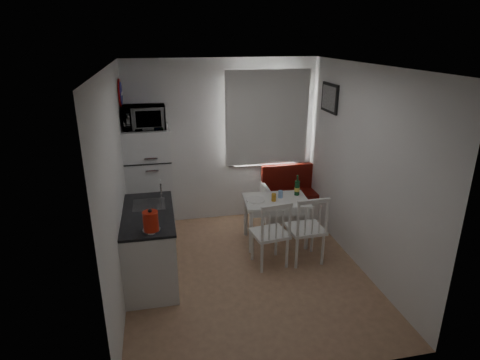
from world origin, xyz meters
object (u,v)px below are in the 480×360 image
at_px(chair_right, 309,223).
at_px(dining_table, 276,204).
at_px(bench, 297,200).
at_px(microwave, 144,117).
at_px(fridge, 150,182).
at_px(wine_bottle, 297,185).
at_px(kitchen_counter, 150,245).
at_px(kettle, 151,221).
at_px(chair_left, 272,228).

bearing_deg(chair_right, dining_table, 108.54).
relative_size(bench, microwave, 2.10).
height_order(dining_table, fridge, fridge).
height_order(dining_table, wine_bottle, wine_bottle).
relative_size(kitchen_counter, fridge, 0.79).
distance_m(kitchen_counter, dining_table, 1.88).
bearing_deg(fridge, kettle, -89.03).
xyz_separation_m(bench, wine_bottle, (-0.27, -0.69, 0.55)).
relative_size(kitchen_counter, kettle, 4.99).
xyz_separation_m(bench, kettle, (-2.37, -1.89, 0.74)).
bearing_deg(kettle, bench, 38.57).
distance_m(chair_left, wine_bottle, 1.01).
bearing_deg(chair_right, chair_left, 177.69).
height_order(kitchen_counter, wine_bottle, kitchen_counter).
distance_m(fridge, wine_bottle, 2.20).
distance_m(chair_right, fridge, 2.45).
bearing_deg(kettle, fridge, 90.97).
bearing_deg(bench, fridge, -177.41).
xyz_separation_m(chair_left, chair_right, (0.50, -0.00, 0.02)).
xyz_separation_m(chair_right, kettle, (-1.99, -0.42, 0.43)).
distance_m(chair_right, wine_bottle, 0.81).
height_order(bench, microwave, microwave).
xyz_separation_m(chair_right, fridge, (-2.02, 1.36, 0.23)).
bearing_deg(wine_bottle, kitchen_counter, -162.91).
relative_size(kitchen_counter, wine_bottle, 4.29).
bearing_deg(chair_left, wine_bottle, 43.75).
height_order(chair_right, microwave, microwave).
height_order(bench, dining_table, bench).
bearing_deg(microwave, fridge, 90.00).
bearing_deg(wine_bottle, microwave, 165.85).
xyz_separation_m(kitchen_counter, kettle, (0.05, -0.54, 0.58)).
bearing_deg(microwave, dining_table, -19.72).
height_order(fridge, kettle, fridge).
relative_size(fridge, kettle, 6.29).
relative_size(kitchen_counter, dining_table, 1.37).
distance_m(dining_table, wine_bottle, 0.43).
relative_size(chair_left, fridge, 0.30).
height_order(kitchen_counter, microwave, microwave).
height_order(kettle, wine_bottle, kettle).
distance_m(kitchen_counter, chair_right, 2.05).
distance_m(microwave, wine_bottle, 2.40).
distance_m(kettle, wine_bottle, 2.42).
bearing_deg(fridge, bench, 2.59).
xyz_separation_m(kettle, wine_bottle, (2.09, 1.19, -0.19)).
bearing_deg(wine_bottle, chair_right, -97.40).
xyz_separation_m(bench, chair_right, (-0.37, -1.46, 0.31)).
relative_size(chair_right, kettle, 1.98).
height_order(bench, chair_right, chair_right).
height_order(chair_left, wine_bottle, wine_bottle).
distance_m(bench, microwave, 2.85).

